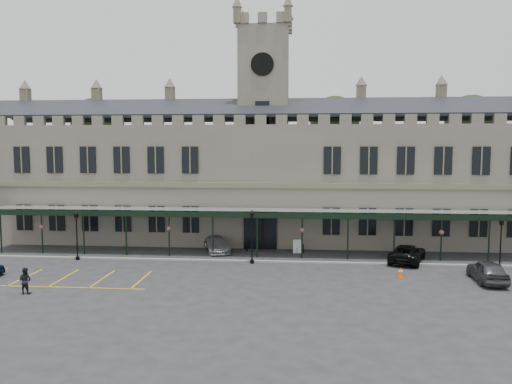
# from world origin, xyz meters

# --- Properties ---
(ground) EXTENTS (140.00, 140.00, 0.00)m
(ground) POSITION_xyz_m (0.00, 0.00, 0.00)
(ground) COLOR #29292C
(station_building) EXTENTS (60.00, 10.36, 17.30)m
(station_building) POSITION_xyz_m (0.00, 15.91, 6.47)
(station_building) COLOR #655F54
(station_building) RESTS_ON ground
(clock_tower) EXTENTS (5.60, 5.60, 24.80)m
(clock_tower) POSITION_xyz_m (0.00, 16.00, 13.11)
(clock_tower) COLOR #655F54
(clock_tower) RESTS_ON ground
(canopy) EXTENTS (50.00, 4.10, 4.30)m
(canopy) POSITION_xyz_m (0.00, 7.46, 2.40)
(canopy) COLOR #8C9E93
(canopy) RESTS_ON ground
(kerb) EXTENTS (60.00, 0.40, 0.12)m
(kerb) POSITION_xyz_m (0.00, 5.50, 0.06)
(kerb) COLOR gray
(kerb) RESTS_ON ground
(parking_markings) EXTENTS (16.00, 6.00, 0.01)m
(parking_markings) POSITION_xyz_m (-14.00, -1.50, 0.00)
(parking_markings) COLOR gold
(parking_markings) RESTS_ON ground
(tree_behind_left) EXTENTS (6.00, 6.00, 16.00)m
(tree_behind_left) POSITION_xyz_m (-22.00, 25.00, 12.81)
(tree_behind_left) COLOR #332314
(tree_behind_left) RESTS_ON ground
(tree_behind_mid) EXTENTS (6.00, 6.00, 16.00)m
(tree_behind_mid) POSITION_xyz_m (8.00, 25.00, 12.81)
(tree_behind_mid) COLOR #332314
(tree_behind_mid) RESTS_ON ground
(tree_behind_right) EXTENTS (6.00, 6.00, 16.00)m
(tree_behind_right) POSITION_xyz_m (24.00, 25.00, 12.81)
(tree_behind_right) COLOR #332314
(tree_behind_right) RESTS_ON ground
(lamp_post_left) EXTENTS (0.41, 0.41, 4.36)m
(lamp_post_left) POSITION_xyz_m (-15.62, 4.94, 2.58)
(lamp_post_left) COLOR black
(lamp_post_left) RESTS_ON ground
(lamp_post_mid) EXTENTS (0.44, 0.44, 4.62)m
(lamp_post_mid) POSITION_xyz_m (-0.25, 4.91, 2.74)
(lamp_post_mid) COLOR black
(lamp_post_mid) RESTS_ON ground
(lamp_post_right) EXTENTS (0.40, 0.40, 4.22)m
(lamp_post_right) POSITION_xyz_m (20.05, 4.87, 2.50)
(lamp_post_right) COLOR black
(lamp_post_right) RESTS_ON ground
(traffic_cone) EXTENTS (0.48, 0.48, 0.77)m
(traffic_cone) POSITION_xyz_m (11.41, 1.29, 0.38)
(traffic_cone) COLOR #E84F07
(traffic_cone) RESTS_ON ground
(sign_board) EXTENTS (0.74, 0.12, 1.27)m
(sign_board) POSITION_xyz_m (3.56, 9.32, 0.62)
(sign_board) COLOR black
(sign_board) RESTS_ON ground
(bollard_left) EXTENTS (0.14, 0.14, 0.81)m
(bollard_left) POSITION_xyz_m (-1.20, 9.81, 0.41)
(bollard_left) COLOR black
(bollard_left) RESTS_ON ground
(bollard_right) EXTENTS (0.15, 0.15, 0.82)m
(bollard_right) POSITION_xyz_m (4.12, 9.56, 0.41)
(bollard_right) COLOR black
(bollard_right) RESTS_ON ground
(car_taxi) EXTENTS (3.43, 5.23, 1.41)m
(car_taxi) POSITION_xyz_m (-4.03, 9.42, 0.70)
(car_taxi) COLOR #9C9EA3
(car_taxi) RESTS_ON ground
(car_van) EXTENTS (4.29, 5.96, 1.51)m
(car_van) POSITION_xyz_m (13.00, 6.51, 0.75)
(car_van) COLOR black
(car_van) RESTS_ON ground
(car_right_a) EXTENTS (2.09, 4.84, 1.63)m
(car_right_a) POSITION_xyz_m (17.49, 0.56, 0.81)
(car_right_a) COLOR #35383C
(car_right_a) RESTS_ON ground
(person_b) EXTENTS (0.92, 0.75, 1.79)m
(person_b) POSITION_xyz_m (-14.71, -5.07, 0.89)
(person_b) COLOR black
(person_b) RESTS_ON ground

